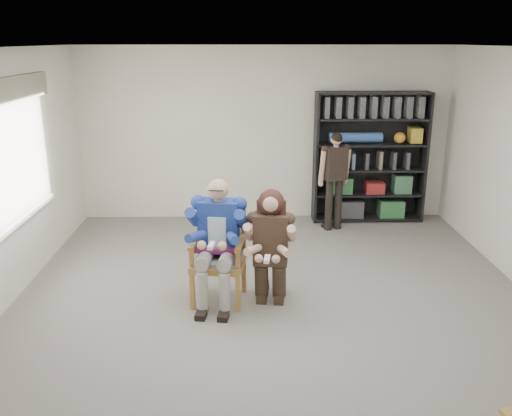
{
  "coord_description": "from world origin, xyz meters",
  "views": [
    {
      "loc": [
        -0.33,
        -5.26,
        2.88
      ],
      "look_at": [
        -0.2,
        0.6,
        1.05
      ],
      "focal_mm": 38.0,
      "sensor_mm": 36.0,
      "label": 1
    }
  ],
  "objects_px": {
    "bookshelf": "(370,158)",
    "standing_man": "(335,182)",
    "armchair": "(218,255)",
    "seated_man": "(218,242)",
    "kneeling_woman": "(270,250)"
  },
  "relations": [
    {
      "from": "bookshelf",
      "to": "standing_man",
      "type": "distance_m",
      "value": 0.83
    },
    {
      "from": "armchair",
      "to": "standing_man",
      "type": "relative_size",
      "value": 0.72
    },
    {
      "from": "bookshelf",
      "to": "seated_man",
      "type": "bearing_deg",
      "value": -128.96
    },
    {
      "from": "kneeling_woman",
      "to": "bookshelf",
      "type": "relative_size",
      "value": 0.63
    },
    {
      "from": "standing_man",
      "to": "seated_man",
      "type": "bearing_deg",
      "value": -143.62
    },
    {
      "from": "armchair",
      "to": "seated_man",
      "type": "relative_size",
      "value": 0.77
    },
    {
      "from": "armchair",
      "to": "standing_man",
      "type": "height_order",
      "value": "standing_man"
    },
    {
      "from": "armchair",
      "to": "bookshelf",
      "type": "bearing_deg",
      "value": 58.76
    },
    {
      "from": "armchair",
      "to": "standing_man",
      "type": "distance_m",
      "value": 2.96
    },
    {
      "from": "bookshelf",
      "to": "standing_man",
      "type": "bearing_deg",
      "value": -143.88
    },
    {
      "from": "seated_man",
      "to": "bookshelf",
      "type": "xyz_separation_m",
      "value": [
        2.33,
        2.88,
        0.33
      ]
    },
    {
      "from": "armchair",
      "to": "seated_man",
      "type": "xyz_separation_m",
      "value": [
        0.0,
        0.0,
        0.17
      ]
    },
    {
      "from": "armchair",
      "to": "kneeling_woman",
      "type": "xyz_separation_m",
      "value": [
        0.58,
        -0.12,
        0.11
      ]
    },
    {
      "from": "armchair",
      "to": "kneeling_woman",
      "type": "distance_m",
      "value": 0.6
    },
    {
      "from": "armchair",
      "to": "seated_man",
      "type": "height_order",
      "value": "seated_man"
    }
  ]
}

